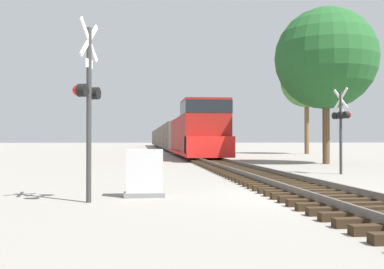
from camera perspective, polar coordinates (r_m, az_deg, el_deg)
ground_plane at (r=12.05m, az=15.58°, el=-7.66°), size 400.00×400.00×0.00m
rail_track_bed at (r=12.04m, az=15.57°, el=-7.02°), size 2.60×160.00×0.31m
freight_train at (r=70.19m, az=-2.95°, el=-0.35°), size 3.16×85.72×4.26m
crossing_signal_near at (r=10.87m, az=-13.08°, el=4.50°), size 0.58×1.00×4.28m
crossing_signal_far at (r=20.19m, az=18.44°, el=1.77°), size 0.51×1.01×3.68m
relay_cabinet at (r=11.66m, az=-6.07°, el=-4.95°), size 1.03×0.54×1.23m
tree_far_right at (r=28.82m, az=16.64°, el=9.22°), size 6.17×6.17×9.50m
tree_mid_background at (r=48.05m, az=14.36°, el=6.52°), size 5.35×5.35×10.17m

